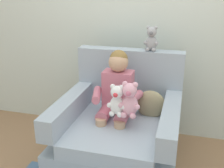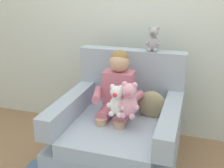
{
  "view_description": "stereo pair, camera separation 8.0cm",
  "coord_description": "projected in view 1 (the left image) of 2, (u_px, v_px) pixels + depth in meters",
  "views": [
    {
      "loc": [
        0.5,
        -2.03,
        1.57
      ],
      "look_at": [
        -0.05,
        -0.05,
        0.82
      ],
      "focal_mm": 43.73,
      "sensor_mm": 36.0,
      "label": 1
    },
    {
      "loc": [
        0.57,
        -2.01,
        1.57
      ],
      "look_at": [
        -0.05,
        -0.05,
        0.82
      ],
      "focal_mm": 43.73,
      "sensor_mm": 36.0,
      "label": 2
    }
  ],
  "objects": [
    {
      "name": "throw_pillow",
      "position": [
        151.0,
        104.0,
        2.42
      ],
      "size": [
        0.27,
        0.13,
        0.26
      ],
      "primitive_type": "ellipsoid",
      "rotation": [
        0.0,
        0.0,
        -0.05
      ],
      "color": "#998C66",
      "rests_on": "armchair"
    },
    {
      "name": "plush_grey_on_backrest",
      "position": [
        151.0,
        39.0,
        2.46
      ],
      "size": [
        0.14,
        0.11,
        0.23
      ],
      "rotation": [
        0.0,
        0.0,
        -0.08
      ],
      "color": "#9E9EA3",
      "rests_on": "armchair"
    },
    {
      "name": "plush_white",
      "position": [
        117.0,
        101.0,
        2.17
      ],
      "size": [
        0.15,
        0.13,
        0.26
      ],
      "rotation": [
        0.0,
        0.0,
        -0.34
      ],
      "color": "white",
      "rests_on": "armchair"
    },
    {
      "name": "armchair",
      "position": [
        120.0,
        134.0,
        2.43
      ],
      "size": [
        1.01,
        1.01,
        1.0
      ],
      "color": "#9EADBC",
      "rests_on": "ground"
    },
    {
      "name": "seated_child",
      "position": [
        116.0,
        94.0,
        2.36
      ],
      "size": [
        0.45,
        0.39,
        0.82
      ],
      "rotation": [
        0.0,
        0.0,
        -0.09
      ],
      "color": "#C66B7F",
      "rests_on": "armchair"
    },
    {
      "name": "plush_pink",
      "position": [
        130.0,
        100.0,
        2.14
      ],
      "size": [
        0.17,
        0.14,
        0.29
      ],
      "rotation": [
        0.0,
        0.0,
        0.38
      ],
      "color": "#EAA8BC",
      "rests_on": "armchair"
    },
    {
      "name": "back_wall",
      "position": [
        139.0,
        13.0,
        2.78
      ],
      "size": [
        6.0,
        0.1,
        2.6
      ],
      "primitive_type": "cube",
      "color": "silver",
      "rests_on": "ground"
    },
    {
      "name": "ground_plane",
      "position": [
        118.0,
        167.0,
        2.5
      ],
      "size": [
        8.0,
        8.0,
        0.0
      ],
      "primitive_type": "plane",
      "color": "#936D4C"
    }
  ]
}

